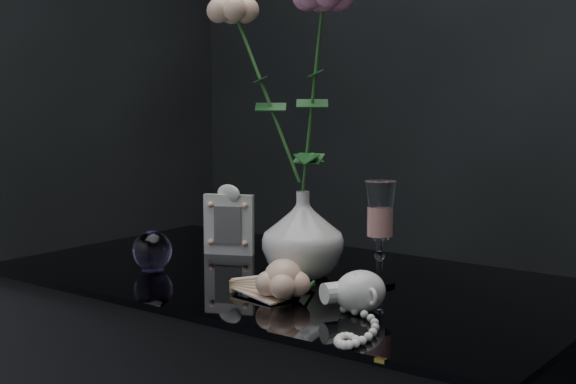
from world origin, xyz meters
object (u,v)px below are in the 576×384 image
Objects in this scene: pearl_jar at (360,290)px; picture_frame at (229,220)px; wine_glass at (380,233)px; paperweight at (152,251)px; vase at (303,234)px; loose_rose at (283,279)px.

picture_frame is at bearing -178.02° from pearl_jar.
wine_glass is at bearing -30.42° from picture_frame.
wine_glass is at bearing 137.85° from pearl_jar.
wine_glass reaches higher than paperweight.
paperweight is (-0.39, -0.16, -0.05)m from wine_glass.
vase is 0.24m from picture_frame.
pearl_jar reaches higher than loose_rose.
vase reaches higher than pearl_jar.
loose_rose is 0.14m from pearl_jar.
vase is 2.07× the size of paperweight.
paperweight reaches higher than loose_rose.
vase is 0.17m from loose_rose.
wine_glass reaches higher than loose_rose.
paperweight is at bearing 160.95° from loose_rose.
vase is at bearing -40.10° from picture_frame.
wine_glass is 0.42m from paperweight.
picture_frame is at bearing 84.91° from paperweight.
loose_rose is (-0.07, -0.18, -0.06)m from wine_glass.
picture_frame is 1.94× the size of paperweight.
picture_frame reaches higher than loose_rose.
vase is 0.85× the size of wine_glass.
picture_frame is (-0.37, 0.04, -0.02)m from wine_glass.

